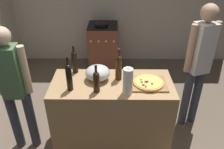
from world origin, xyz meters
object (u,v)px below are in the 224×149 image
Objects in this scene: wine_bottle_green at (96,81)px; person_in_red at (199,61)px; person_in_stripes at (14,86)px; pizza at (148,82)px; wine_bottle_amber at (119,67)px; stove at (103,46)px; paper_towel_roll at (128,81)px; mixing_bowl at (98,73)px; wine_bottle_clear at (69,76)px; wine_bottle_dark at (74,61)px.

wine_bottle_green is 0.19× the size of person_in_red.
pizza is at bearing 1.97° from person_in_stripes.
person_in_stripes is at bearing -178.03° from pizza.
stove is at bearing 97.80° from wine_bottle_amber.
paper_towel_roll is at bearing -4.09° from wine_bottle_green.
person_in_stripes is (-1.48, -0.05, -0.02)m from pizza.
wine_bottle_amber is (-0.09, 0.27, 0.02)m from paper_towel_roll.
paper_towel_roll reaches higher than pizza.
mixing_bowl is at bearing -89.15° from stove.
wine_bottle_clear is 0.23× the size of person_in_red.
person_in_stripes reaches higher than stove.
person_in_red reaches higher than wine_bottle_dark.
stove is (-0.36, 2.21, -0.59)m from paper_towel_roll.
paper_towel_roll is at bearing -35.38° from wine_bottle_dark.
pizza is at bearing -18.81° from wine_bottle_amber.
paper_towel_roll is 0.77× the size of wine_bottle_amber.
person_in_stripes is (-1.15, -0.16, -0.16)m from wine_bottle_amber.
stove is at bearing 81.87° from wine_bottle_dark.
wine_bottle_amber reaches higher than paper_towel_roll.
paper_towel_roll is 0.31× the size of stove.
pizza is 0.37m from wine_bottle_amber.
wine_bottle_amber is at bearing -16.92° from wine_bottle_dark.
wine_bottle_dark is (-0.85, 0.27, 0.12)m from pizza.
paper_towel_roll is at bearing -145.99° from pizza.
wine_bottle_clear reaches higher than stove.
mixing_bowl is 0.30× the size of stove.
wine_bottle_dark reaches higher than pizza.
wine_bottle_green is at bearing -7.18° from wine_bottle_clear.
wine_bottle_dark is (-0.00, 0.37, -0.01)m from wine_bottle_clear.
mixing_bowl is 0.43m from paper_towel_roll.
wine_bottle_clear is 0.25× the size of person_in_stripes.
wine_bottle_green is at bearing -89.39° from mixing_bowl.
person_in_red is (0.68, 0.41, 0.06)m from pizza.
mixing_bowl is at bearing 9.67° from person_in_stripes.
mixing_bowl is 0.18× the size of person_in_stripes.
wine_bottle_dark is at bearing 90.01° from wine_bottle_clear.
wine_bottle_green is (0.29, -0.04, -0.03)m from wine_bottle_clear.
wine_bottle_green is at bearing 175.91° from paper_towel_roll.
mixing_bowl is 0.25m from wine_bottle_amber.
pizza is 0.90× the size of wine_bottle_amber.
person_in_stripes is (-0.88, -2.10, 0.45)m from stove.
wine_bottle_amber is 1.05m from person_in_red.
wine_bottle_dark reaches higher than wine_bottle_green.
wine_bottle_dark is at bearing 149.61° from mixing_bowl.
pizza is 1.17× the size of paper_towel_roll.
wine_bottle_green is (-0.32, 0.02, -0.01)m from paper_towel_roll.
stove is (0.25, 1.78, -0.60)m from wine_bottle_dark.
person_in_red is (1.53, 0.51, -0.08)m from wine_bottle_clear.
wine_bottle_dark is at bearing 27.09° from person_in_stripes.
wine_bottle_clear reaches higher than mixing_bowl.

